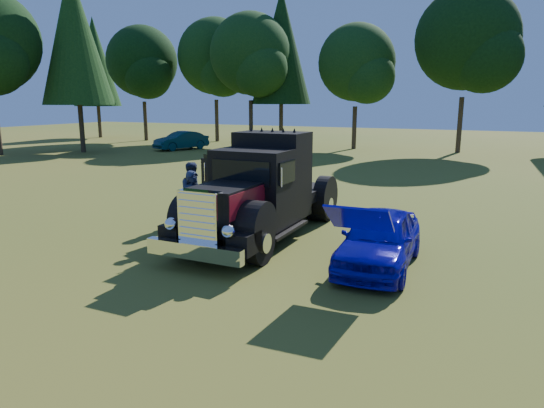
{
  "coord_description": "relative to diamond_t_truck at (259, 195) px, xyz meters",
  "views": [
    {
      "loc": [
        6.91,
        -9.46,
        3.92
      ],
      "look_at": [
        1.62,
        1.78,
        1.25
      ],
      "focal_mm": 32.0,
      "sensor_mm": 36.0,
      "label": 1
    }
  ],
  "objects": [
    {
      "name": "ground",
      "position": [
        -0.8,
        -2.65,
        -1.28
      ],
      "size": [
        120.0,
        120.0,
        0.0
      ],
      "primitive_type": "plane",
      "color": "#41581A",
      "rests_on": "ground"
    },
    {
      "name": "treeline",
      "position": [
        -4.35,
        24.88,
        6.4
      ],
      "size": [
        72.1,
        24.04,
        13.84
      ],
      "color": "#2D2116",
      "rests_on": "ground"
    },
    {
      "name": "hotrod_coupe",
      "position": [
        3.7,
        -1.0,
        -0.59
      ],
      "size": [
        1.76,
        4.22,
        1.89
      ],
      "color": "#061B91",
      "rests_on": "ground"
    },
    {
      "name": "spectator_near",
      "position": [
        -1.61,
        -0.92,
        -0.29
      ],
      "size": [
        0.74,
        0.86,
        1.98
      ],
      "primitive_type": "imported",
      "rotation": [
        0.0,
        0.0,
        1.12
      ],
      "color": "#1B2141",
      "rests_on": "ground"
    },
    {
      "name": "distant_teal_car",
      "position": [
        -17.17,
        20.2,
        -0.55
      ],
      "size": [
        3.08,
        4.68,
        1.46
      ],
      "primitive_type": "imported",
      "rotation": [
        0.0,
        0.0,
        -0.38
      ],
      "color": "#0B4044",
      "rests_on": "ground"
    },
    {
      "name": "diamond_t_truck",
      "position": [
        0.0,
        0.0,
        0.0
      ],
      "size": [
        3.33,
        7.16,
        3.0
      ],
      "color": "black",
      "rests_on": "ground"
    },
    {
      "name": "spectator_far",
      "position": [
        -2.65,
        0.6,
        -0.28
      ],
      "size": [
        1.19,
        1.23,
        1.99
      ],
      "primitive_type": "imported",
      "rotation": [
        0.0,
        0.0,
        0.9
      ],
      "color": "#21284E",
      "rests_on": "ground"
    }
  ]
}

